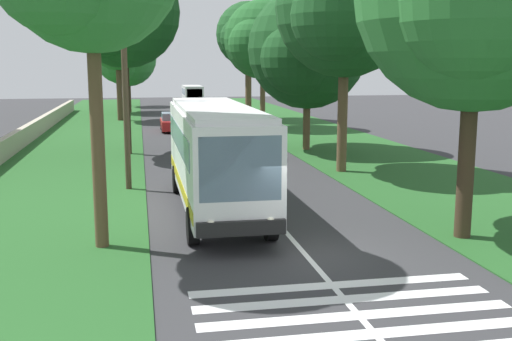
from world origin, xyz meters
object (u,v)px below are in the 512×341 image
trailing_car_0 (242,136)px  roadside_tree_right_2 (341,12)px  trailing_car_1 (173,122)px  trailing_minibus_0 (192,94)px  trailing_car_3 (201,108)px  roadside_tree_right_1 (261,42)px  utility_pole (125,81)px  roadside_tree_left_2 (121,15)px  roadside_tree_right_4 (246,36)px  roadside_tree_left_0 (124,54)px  roadside_tree_right_3 (304,52)px  coach_bus (215,151)px  trailing_car_2 (208,113)px  roadside_tree_left_4 (126,60)px  roadside_tree_left_1 (116,40)px

trailing_car_0 → roadside_tree_right_2: bearing=-163.2°
trailing_car_1 → trailing_minibus_0: bearing=-8.3°
trailing_car_3 → roadside_tree_right_1: (-14.07, -3.42, 6.18)m
trailing_car_1 → roadside_tree_right_2: size_ratio=0.39×
trailing_car_1 → roadside_tree_right_1: bearing=-82.7°
trailing_car_3 → utility_pole: bearing=169.8°
roadside_tree_left_2 → roadside_tree_right_4: bearing=-27.7°
roadside_tree_left_0 → utility_pole: (-50.99, -1.05, -1.73)m
trailing_car_1 → roadside_tree_left_2: 14.13m
roadside_tree_left_0 → roadside_tree_right_3: size_ratio=0.92×
trailing_minibus_0 → roadside_tree_left_2: size_ratio=0.54×
coach_bus → trailing_car_2: (34.86, -3.61, -1.48)m
utility_pole → trailing_car_0: bearing=-28.5°
trailing_car_0 → roadside_tree_left_2: roadside_tree_left_2 is taller
roadside_tree_right_4 → roadside_tree_right_2: bearing=179.1°
trailing_minibus_0 → utility_pole: size_ratio=0.70×
coach_bus → trailing_car_2: 35.07m
trailing_car_3 → roadside_tree_right_3: size_ratio=0.45×
coach_bus → roadside_tree_left_4: size_ratio=1.29×
trailing_minibus_0 → trailing_car_2: bearing=179.6°
trailing_car_1 → trailing_car_3: 15.42m
trailing_car_3 → roadside_tree_left_2: 28.51m
trailing_car_2 → roadside_tree_right_4: bearing=-86.1°
roadside_tree_left_2 → roadside_tree_left_4: roadside_tree_left_2 is taller
trailing_car_2 → coach_bus: bearing=174.1°
trailing_car_2 → roadside_tree_left_0: 22.65m
roadside_tree_right_2 → utility_pole: size_ratio=1.28×
roadside_tree_right_3 → roadside_tree_right_1: bearing=0.5°
roadside_tree_left_0 → roadside_tree_left_1: size_ratio=0.85×
trailing_car_2 → roadside_tree_left_2: bearing=160.7°
trailing_car_0 → trailing_car_3: size_ratio=1.00×
trailing_car_2 → roadside_tree_right_3: 21.10m
trailing_car_2 → roadside_tree_right_3: roadside_tree_right_3 is taller
trailing_minibus_0 → roadside_tree_left_1: 19.20m
roadside_tree_left_1 → roadside_tree_left_2: bearing=-177.3°
roadside_tree_left_1 → roadside_tree_right_1: roadside_tree_left_1 is taller
trailing_minibus_0 → roadside_tree_right_4: size_ratio=0.56×
trailing_minibus_0 → roadside_tree_right_3: 38.42m
trailing_car_3 → roadside_tree_left_4: bearing=62.2°
trailing_car_3 → roadside_tree_right_4: roadside_tree_right_4 is taller
trailing_minibus_0 → roadside_tree_right_2: bearing=-176.2°
trailing_car_1 → trailing_minibus_0: 26.39m
utility_pole → trailing_car_1: bearing=-7.8°
roadside_tree_left_2 → roadside_tree_right_4: roadside_tree_left_2 is taller
coach_bus → roadside_tree_left_0: roadside_tree_left_0 is taller
trailing_car_0 → trailing_minibus_0: 35.69m
trailing_car_3 → roadside_tree_left_2: (-26.70, 6.99, 7.14)m
roadside_tree_left_1 → roadside_tree_right_2: (-29.27, -11.18, 0.32)m
trailing_minibus_0 → utility_pole: utility_pole is taller
roadside_tree_left_4 → trailing_car_1: bearing=-168.9°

